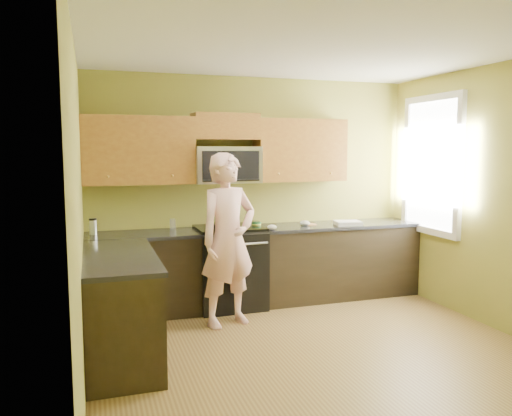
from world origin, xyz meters
name	(u,v)px	position (x,y,z in m)	size (l,w,h in m)	color
floor	(323,357)	(0.00, 0.00, 0.00)	(4.00, 4.00, 0.00)	brown
ceiling	(328,44)	(0.00, 0.00, 2.70)	(4.00, 4.00, 0.00)	white
wall_back	(254,189)	(0.00, 2.00, 1.35)	(4.00, 4.00, 0.00)	olive
wall_front	(505,249)	(0.00, -2.00, 1.35)	(4.00, 4.00, 0.00)	olive
wall_left	(79,216)	(-2.00, 0.00, 1.35)	(4.00, 4.00, 0.00)	olive
wall_right	(510,199)	(2.00, 0.00, 1.35)	(4.00, 4.00, 0.00)	olive
cabinet_back_run	(262,267)	(0.00, 1.70, 0.44)	(4.00, 0.60, 0.88)	black
cabinet_left_run	(120,307)	(-1.70, 0.60, 0.44)	(0.60, 1.60, 0.88)	black
countertop_back	(262,229)	(0.00, 1.69, 0.90)	(4.00, 0.62, 0.04)	black
countertop_left	(120,257)	(-1.69, 0.60, 0.90)	(0.62, 1.60, 0.04)	black
stove	(230,267)	(-0.40, 1.68, 0.47)	(0.76, 0.65, 0.95)	black
microwave	(226,183)	(-0.40, 1.80, 1.45)	(0.76, 0.40, 0.42)	silver
upper_cab_left	(140,184)	(-1.39, 1.83, 1.45)	(1.22, 0.33, 0.75)	#8D5F20
upper_cab_right	(300,181)	(0.54, 1.83, 1.45)	(1.12, 0.33, 0.75)	#8D5F20
upper_cab_over_mw	(225,127)	(-0.40, 1.83, 2.10)	(0.76, 0.33, 0.30)	#8D5F20
window	(432,165)	(1.98, 1.20, 1.65)	(0.06, 1.06, 1.66)	white
woman	(228,240)	(-0.57, 1.10, 0.90)	(0.66, 0.43, 1.80)	#F5887A
frying_pan	(226,230)	(-0.49, 1.46, 0.95)	(0.28, 0.49, 0.06)	black
butter_tub	(256,227)	(-0.06, 1.72, 0.92)	(0.11, 0.11, 0.08)	#EFFF43
toast_slice	(311,224)	(0.63, 1.69, 0.93)	(0.11, 0.11, 0.01)	#B27F47
napkin_a	(272,227)	(0.05, 1.47, 0.95)	(0.11, 0.12, 0.06)	silver
napkin_b	(305,223)	(0.53, 1.64, 0.95)	(0.12, 0.13, 0.07)	silver
dish_towel	(348,223)	(1.06, 1.54, 0.95)	(0.30, 0.24, 0.05)	white
travel_mug	(93,235)	(-1.90, 1.77, 0.92)	(0.08, 0.08, 0.18)	silver
glass_c	(173,224)	(-1.02, 1.89, 0.98)	(0.07, 0.07, 0.12)	silver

